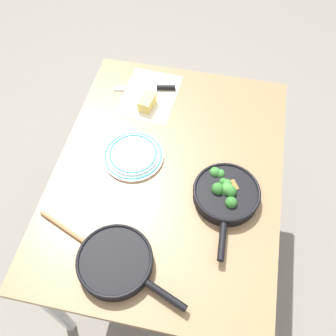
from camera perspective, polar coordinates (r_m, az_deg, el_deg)
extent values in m
plane|color=slate|center=(2.15, 0.00, -11.42)|extent=(14.00, 14.00, 0.00)
cube|color=olive|center=(1.49, 0.00, -0.74)|extent=(1.17, 0.89, 0.03)
cylinder|color=#BCBCC1|center=(2.17, -7.19, 7.10)|extent=(0.05, 0.05, 0.72)
cylinder|color=#BCBCC1|center=(1.74, -17.18, -19.79)|extent=(0.05, 0.05, 0.72)
cylinder|color=#BCBCC1|center=(2.11, 13.31, 3.71)|extent=(0.05, 0.05, 0.72)
cylinder|color=black|center=(1.41, 8.83, -3.98)|extent=(0.25, 0.25, 0.05)
torus|color=black|center=(1.40, 8.95, -3.52)|extent=(0.25, 0.25, 0.01)
cylinder|color=black|center=(1.32, 8.25, -10.99)|extent=(0.14, 0.03, 0.02)
cylinder|color=#357027|center=(1.42, 8.86, -3.78)|extent=(0.02, 0.02, 0.03)
sphere|color=#428438|center=(1.39, 9.02, -3.18)|extent=(0.05, 0.05, 0.05)
cylinder|color=#245B1C|center=(1.44, 8.33, -2.59)|extent=(0.01, 0.01, 0.02)
sphere|color=#2D6B28|center=(1.42, 8.43, -2.16)|extent=(0.03, 0.03, 0.03)
cylinder|color=#245B1C|center=(1.41, 7.45, -3.77)|extent=(0.02, 0.02, 0.03)
sphere|color=#2D6B28|center=(1.39, 7.58, -3.17)|extent=(0.05, 0.05, 0.05)
cylinder|color=#245B1C|center=(1.41, 9.35, -4.14)|extent=(0.02, 0.02, 0.03)
sphere|color=#2D6B28|center=(1.39, 9.51, -3.56)|extent=(0.05, 0.05, 0.05)
cylinder|color=#245B1C|center=(1.39, 9.42, -5.78)|extent=(0.02, 0.02, 0.02)
sphere|color=#2D6B28|center=(1.37, 9.58, -5.24)|extent=(0.04, 0.04, 0.04)
cylinder|color=#2C6823|center=(1.43, 8.85, -2.89)|extent=(0.01, 0.01, 0.02)
sphere|color=#387A33|center=(1.41, 8.97, -2.42)|extent=(0.04, 0.04, 0.04)
cylinder|color=#245B1C|center=(1.42, 8.45, -4.07)|extent=(0.01, 0.01, 0.02)
sphere|color=#2D6B28|center=(1.40, 8.56, -3.64)|extent=(0.03, 0.03, 0.03)
cylinder|color=#2C6823|center=(1.45, 7.05, -1.22)|extent=(0.01, 0.01, 0.02)
sphere|color=#387A33|center=(1.43, 7.15, -0.68)|extent=(0.04, 0.04, 0.04)
cylinder|color=#2C6823|center=(1.45, 7.84, -1.32)|extent=(0.01, 0.01, 0.02)
sphere|color=#387A33|center=(1.44, 7.95, -0.84)|extent=(0.04, 0.04, 0.04)
cube|color=#AD7F4C|center=(1.42, 7.35, -3.49)|extent=(0.03, 0.04, 0.02)
cube|color=#AD7F4C|center=(1.42, 9.96, -3.72)|extent=(0.03, 0.04, 0.03)
cube|color=olive|center=(1.43, 9.69, -2.97)|extent=(0.06, 0.05, 0.04)
cube|color=#9E703D|center=(1.44, 9.05, -2.31)|extent=(0.05, 0.05, 0.03)
cube|color=#9E703D|center=(1.41, 9.84, -4.26)|extent=(0.03, 0.03, 0.03)
cylinder|color=black|center=(1.30, -8.05, -13.97)|extent=(0.25, 0.25, 0.04)
torus|color=black|center=(1.28, -8.16, -13.66)|extent=(0.26, 0.26, 0.01)
cylinder|color=black|center=(1.25, -0.36, -18.82)|extent=(0.08, 0.15, 0.02)
cylinder|color=#E5CC60|center=(1.31, -8.04, -14.00)|extent=(0.21, 0.21, 0.02)
cylinder|color=#996B42|center=(1.39, -14.53, -9.57)|extent=(0.12, 0.27, 0.02)
ellipsoid|color=#996B42|center=(1.32, -9.13, -13.43)|extent=(0.06, 0.07, 0.02)
cube|color=beige|center=(1.74, -2.80, 11.02)|extent=(0.33, 0.26, 0.00)
cube|color=silver|center=(1.77, -4.99, 11.96)|extent=(0.06, 0.20, 0.01)
cylinder|color=black|center=(1.76, -0.30, 12.15)|extent=(0.04, 0.09, 0.02)
cube|color=#E0C15B|center=(1.67, -3.20, 9.96)|extent=(0.10, 0.07, 0.05)
cylinder|color=white|center=(1.52, -5.30, 1.83)|extent=(0.25, 0.25, 0.01)
torus|color=teal|center=(1.51, -5.32, 1.96)|extent=(0.23, 0.23, 0.01)
cylinder|color=white|center=(1.51, -5.34, 2.09)|extent=(0.20, 0.20, 0.01)
torus|color=teal|center=(1.50, -5.36, 2.23)|extent=(0.19, 0.19, 0.01)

